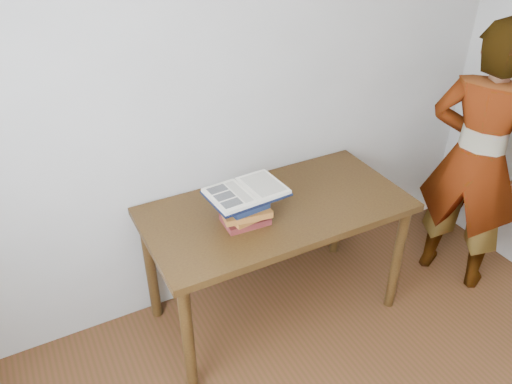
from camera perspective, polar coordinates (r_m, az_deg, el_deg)
desk at (r=2.71m, az=2.36°, el=-3.35°), size 1.42×0.71×0.76m
book_stack at (r=2.49m, az=-1.16°, el=-2.01°), size 0.27×0.21×0.15m
open_book at (r=2.46m, az=-1.12°, el=0.03°), size 0.40×0.29×0.03m
reader at (r=3.19m, az=23.85°, el=3.22°), size 0.62×0.72×1.67m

